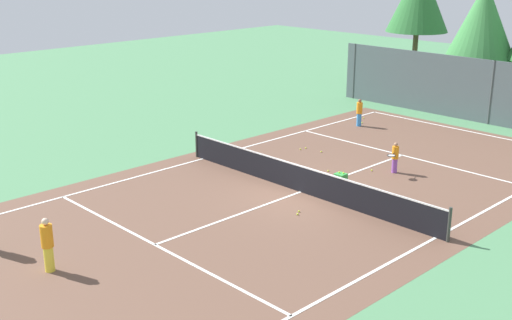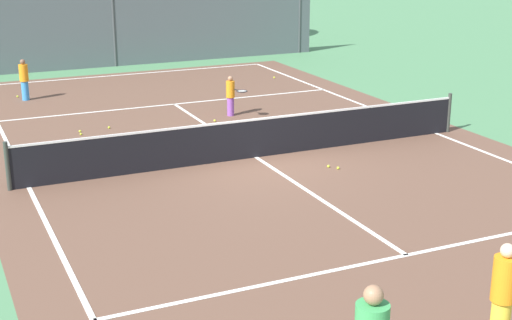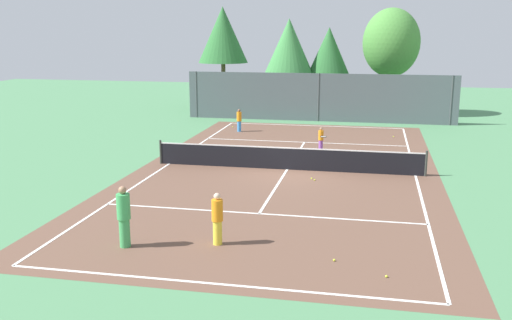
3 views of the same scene
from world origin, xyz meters
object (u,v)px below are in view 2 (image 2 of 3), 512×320
tennis_ball_4 (274,77)px  player_3 (503,296)px  player_0 (24,79)px  tennis_ball_11 (215,121)px  tennis_ball_1 (328,166)px  tennis_ball_3 (338,168)px  tennis_ball_2 (81,134)px  tennis_ball_9 (137,158)px  tennis_ball_8 (18,96)px  tennis_ball_0 (192,135)px  tennis_ball_12 (80,131)px  tennis_ball_7 (109,127)px  ball_crate (241,131)px  player_2 (231,95)px

tennis_ball_4 → player_3: bearing=-106.5°
player_0 → player_3: player_3 is taller
tennis_ball_11 → tennis_ball_1: bearing=-80.5°
tennis_ball_3 → tennis_ball_4: size_ratio=1.00×
tennis_ball_2 → tennis_ball_9: bearing=-73.7°
tennis_ball_4 → player_0: bearing=179.8°
tennis_ball_4 → tennis_ball_8: same height
player_3 → tennis_ball_3: bearing=75.4°
player_0 → tennis_ball_11: player_0 is taller
tennis_ball_0 → tennis_ball_2: (-2.75, 1.41, 0.00)m
tennis_ball_12 → player_3: bearing=-78.1°
tennis_ball_4 → tennis_ball_12: 9.61m
player_3 → tennis_ball_0: player_3 is taller
tennis_ball_3 → tennis_ball_7: same height
tennis_ball_0 → tennis_ball_7: size_ratio=1.00×
player_0 → tennis_ball_3: size_ratio=20.69×
player_3 → tennis_ball_2: 13.63m
tennis_ball_4 → tennis_ball_11: size_ratio=1.00×
tennis_ball_2 → tennis_ball_0: bearing=-27.1°
player_3 → tennis_ball_2: player_3 is taller
player_0 → tennis_ball_12: player_0 is taller
player_3 → tennis_ball_4: size_ratio=23.36×
ball_crate → tennis_ball_11: bearing=89.9°
player_2 → tennis_ball_12: 4.63m
tennis_ball_1 → tennis_ball_11: bearing=99.5°
tennis_ball_9 → tennis_ball_3: bearing=-34.1°
tennis_ball_1 → tennis_ball_2: size_ratio=1.00×
player_0 → tennis_ball_7: size_ratio=20.69×
tennis_ball_4 → tennis_ball_8: (-9.33, 0.58, 0.00)m
tennis_ball_0 → tennis_ball_8: size_ratio=1.00×
tennis_ball_3 → tennis_ball_11: bearing=100.6°
tennis_ball_0 → tennis_ball_11: size_ratio=1.00×
player_0 → tennis_ball_3: (5.67, -10.70, -0.67)m
tennis_ball_3 → tennis_ball_9: bearing=145.9°
ball_crate → tennis_ball_0: 1.34m
tennis_ball_0 → player_0: bearing=118.2°
tennis_ball_2 → tennis_ball_4: 9.80m
player_2 → tennis_ball_11: (-0.72, -0.46, -0.61)m
tennis_ball_0 → tennis_ball_9: same height
player_3 → tennis_ball_8: (-3.87, 18.96, -0.76)m
tennis_ball_11 → tennis_ball_12: size_ratio=1.00×
ball_crate → tennis_ball_3: 3.64m
tennis_ball_3 → tennis_ball_12: 7.65m
tennis_ball_7 → tennis_ball_12: same height
ball_crate → tennis_ball_2: (-3.91, 2.08, -0.15)m
ball_crate → tennis_ball_7: size_ratio=6.45×
player_2 → tennis_ball_8: (-5.58, 5.34, -0.61)m
tennis_ball_8 → tennis_ball_1: bearing=-62.5°
tennis_ball_0 → tennis_ball_4: size_ratio=1.00×
player_3 → tennis_ball_2: size_ratio=23.36×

